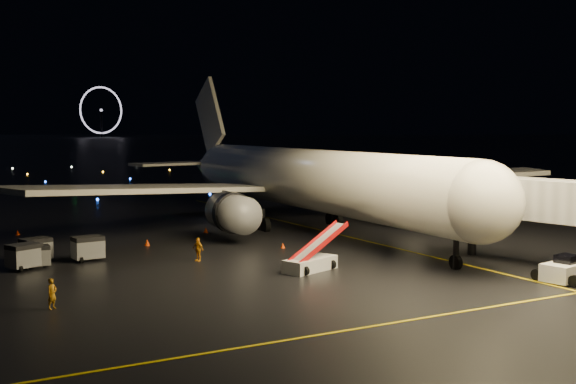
% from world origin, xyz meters
% --- Properties ---
extents(lane_centre, '(0.25, 80.00, 0.02)m').
position_xyz_m(lane_centre, '(12.00, 15.00, 0.01)').
color(lane_centre, '#CAB307').
rests_on(lane_centre, ground).
extents(lane_cross, '(60.00, 0.25, 0.02)m').
position_xyz_m(lane_cross, '(-5.00, -10.00, 0.01)').
color(lane_cross, '#CAB307').
rests_on(lane_cross, ground).
extents(airliner, '(61.62, 58.72, 16.96)m').
position_xyz_m(airliner, '(11.04, 25.46, 8.48)').
color(airliner, silver).
rests_on(airliner, ground).
extents(pushback_tug, '(4.07, 2.62, 1.80)m').
position_xyz_m(pushback_tug, '(13.96, -7.23, 0.90)').
color(pushback_tug, silver).
rests_on(pushback_tug, ground).
extents(belt_loader, '(6.58, 3.85, 3.09)m').
position_xyz_m(belt_loader, '(0.54, 4.12, 1.55)').
color(belt_loader, silver).
rests_on(belt_loader, ground).
extents(crew_a, '(0.78, 0.73, 1.79)m').
position_xyz_m(crew_a, '(-17.96, 1.80, 0.89)').
color(crew_a, orange).
rests_on(crew_a, ground).
extents(crew_c, '(0.84, 1.17, 1.85)m').
position_xyz_m(crew_c, '(-5.11, 11.66, 0.92)').
color(crew_c, orange).
rests_on(crew_c, ground).
extents(safety_cone_0, '(0.54, 0.54, 0.47)m').
position_xyz_m(safety_cone_0, '(3.53, 13.75, 0.24)').
color(safety_cone_0, '#F73F07').
rests_on(safety_cone_0, ground).
extents(safety_cone_1, '(0.63, 0.63, 0.55)m').
position_xyz_m(safety_cone_1, '(1.18, 25.33, 0.27)').
color(safety_cone_1, '#F73F07').
rests_on(safety_cone_1, ground).
extents(safety_cone_2, '(0.53, 0.53, 0.55)m').
position_xyz_m(safety_cone_2, '(-6.28, 20.66, 0.27)').
color(safety_cone_2, '#F73F07').
rests_on(safety_cone_2, ground).
extents(safety_cone_3, '(0.60, 0.60, 0.54)m').
position_xyz_m(safety_cone_3, '(-15.28, 32.66, 0.27)').
color(safety_cone_3, '#F73F07').
rests_on(safety_cone_3, ground).
extents(ferris_wheel, '(49.33, 16.80, 52.00)m').
position_xyz_m(ferris_wheel, '(170.00, 720.00, 26.00)').
color(ferris_wheel, black).
rests_on(ferris_wheel, ground).
extents(taxiway_lights, '(164.00, 92.00, 0.36)m').
position_xyz_m(taxiway_lights, '(0.00, 106.00, 0.18)').
color(taxiway_lights, black).
rests_on(taxiway_lights, ground).
extents(baggage_cart_0, '(2.40, 1.80, 1.90)m').
position_xyz_m(baggage_cart_0, '(-12.56, 15.92, 0.95)').
color(baggage_cart_0, gray).
rests_on(baggage_cart_0, ground).
extents(baggage_cart_1, '(2.65, 2.32, 1.88)m').
position_xyz_m(baggage_cart_1, '(-17.47, 14.66, 0.94)').
color(baggage_cart_1, gray).
rests_on(baggage_cart_1, ground).
extents(baggage_cart_2, '(1.98, 1.42, 1.64)m').
position_xyz_m(baggage_cart_2, '(-16.59, 15.01, 0.82)').
color(baggage_cart_2, gray).
rests_on(baggage_cart_2, ground).
extents(baggage_cart_3, '(2.49, 2.08, 1.82)m').
position_xyz_m(baggage_cart_3, '(-16.15, 17.56, 0.91)').
color(baggage_cart_3, gray).
rests_on(baggage_cart_3, ground).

